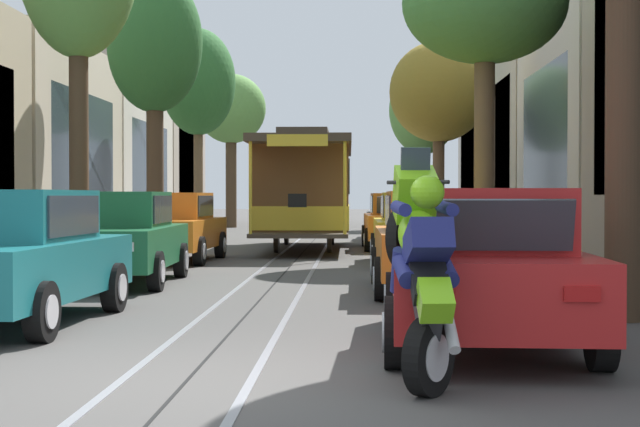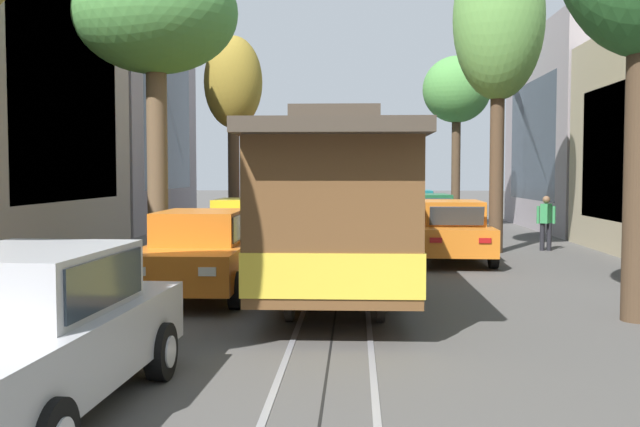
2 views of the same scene
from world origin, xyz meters
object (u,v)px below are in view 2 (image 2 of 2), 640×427
street_tree_kerb_right_second (156,18)px  parked_car_green_second_left (426,217)px  parked_car_red_near_right (287,207)px  street_tree_kerb_left_second (499,23)px  parked_car_silver_fifth_right (26,333)px  street_tree_kerb_left_near (457,92)px  parked_car_teal_near_left (413,209)px  pedestrian_on_left_pavement (546,220)px  fire_hydrant (243,220)px  motorcycle_with_rider (308,201)px  parked_car_orange_fourth_right (200,253)px  parked_car_orange_mid_left (451,231)px  street_tree_kerb_right_near (233,87)px  parked_car_orange_second_right (273,214)px  parked_car_yellow_mid_right (244,228)px  cable_car_trolley (338,208)px

street_tree_kerb_right_second → parked_car_green_second_left: bearing=-135.6°
parked_car_red_near_right → street_tree_kerb_left_second: street_tree_kerb_left_second is taller
parked_car_silver_fifth_right → street_tree_kerb_left_near: (-7.17, -23.15, 4.77)m
parked_car_teal_near_left → pedestrian_on_left_pavement: pedestrian_on_left_pavement is taller
pedestrian_on_left_pavement → fire_hydrant: 12.33m
street_tree_kerb_left_near → street_tree_kerb_right_second: street_tree_kerb_right_second is taller
motorcycle_with_rider → fire_hydrant: motorcycle_with_rider is taller
parked_car_orange_fourth_right → motorcycle_with_rider: bearing=-92.0°
parked_car_orange_mid_left → parked_car_orange_fourth_right: bearing=44.9°
parked_car_teal_near_left → fire_hydrant: (6.86, 1.13, -0.38)m
parked_car_green_second_left → street_tree_kerb_right_near: (7.31, -4.71, 4.95)m
motorcycle_with_rider → parked_car_orange_second_right: bearing=84.5°
parked_car_green_second_left → parked_car_orange_second_right: 5.48m
motorcycle_with_rider → parked_car_silver_fifth_right: bearing=88.2°
parked_car_green_second_left → parked_car_red_near_right: (5.34, -6.85, 0.00)m
parked_car_silver_fifth_right → parked_car_red_near_right: bearing=-90.2°
street_tree_kerb_left_near → street_tree_kerb_left_second: size_ratio=0.79×
parked_car_orange_second_right → parked_car_yellow_mid_right: 6.17m
parked_car_yellow_mid_right → cable_car_trolley: bearing=113.3°
street_tree_kerb_left_near → cable_car_trolley: street_tree_kerb_left_near is taller
parked_car_red_near_right → street_tree_kerb_left_near: size_ratio=0.63×
street_tree_kerb_left_near → street_tree_kerb_right_second: 15.26m
parked_car_green_second_left → parked_car_red_near_right: bearing=-52.1°
parked_car_red_near_right → cable_car_trolley: bearing=98.4°
parked_car_orange_mid_left → parked_car_orange_second_right: 8.82m
parked_car_silver_fifth_right → street_tree_kerb_right_second: 12.09m
parked_car_green_second_left → street_tree_kerb_right_second: (7.17, 7.02, 5.21)m
pedestrian_on_left_pavement → parked_car_orange_mid_left: bearing=41.4°
cable_car_trolley → parked_car_silver_fifth_right: bearing=67.3°
parked_car_orange_second_right → fire_hydrant: (1.54, -2.86, -0.38)m
street_tree_kerb_right_near → street_tree_kerb_right_second: bearing=90.7°
street_tree_kerb_left_second → street_tree_kerb_right_second: 9.53m
parked_car_red_near_right → parked_car_orange_fourth_right: same height
parked_car_orange_mid_left → motorcycle_with_rider: size_ratio=2.30×
parked_car_teal_near_left → street_tree_kerb_left_near: size_ratio=0.63×
parked_car_red_near_right → street_tree_kerb_left_second: 13.74m
parked_car_orange_mid_left → parked_car_teal_near_left: bearing=-89.4°
street_tree_kerb_right_near → parked_car_teal_near_left: bearing=-175.4°
parked_car_red_near_right → cable_car_trolley: 18.25m
street_tree_kerb_right_second → parked_car_silver_fifth_right: bearing=99.2°
street_tree_kerb_left_second → pedestrian_on_left_pavement: street_tree_kerb_left_second is taller
parked_car_orange_second_right → street_tree_kerb_left_second: street_tree_kerb_left_second is taller
parked_car_green_second_left → street_tree_kerb_left_second: 6.91m
parked_car_green_second_left → fire_hydrant: parked_car_green_second_left is taller
parked_car_yellow_mid_right → motorcycle_with_rider: bearing=-93.5°
street_tree_kerb_right_near → cable_car_trolley: (-4.63, 15.91, -4.08)m
motorcycle_with_rider → parked_car_orange_fourth_right: bearing=88.0°
parked_car_orange_second_right → parked_car_red_near_right: bearing=-89.8°
parked_car_orange_fourth_right → street_tree_kerb_right_second: 6.84m
parked_car_red_near_right → motorcycle_with_rider: bearing=-110.0°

